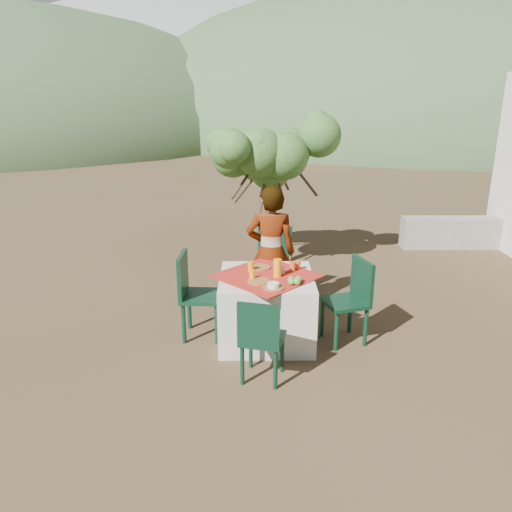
{
  "coord_description": "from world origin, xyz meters",
  "views": [
    {
      "loc": [
        -0.35,
        -5.2,
        2.66
      ],
      "look_at": [
        -0.33,
        0.3,
        0.85
      ],
      "focal_mm": 35.0,
      "sensor_mm": 36.0,
      "label": 1
    }
  ],
  "objects_px": {
    "chair_near": "(261,337)",
    "chair_left": "(194,291)",
    "shrub_tree": "(275,162)",
    "juice_pitcher": "(278,268)",
    "chair_far": "(272,260)",
    "table": "(266,307)",
    "chair_right": "(352,297)",
    "person": "(271,252)"
  },
  "relations": [
    {
      "from": "chair_near",
      "to": "chair_left",
      "type": "relative_size",
      "value": 0.87
    },
    {
      "from": "shrub_tree",
      "to": "chair_left",
      "type": "bearing_deg",
      "value": -112.16
    },
    {
      "from": "juice_pitcher",
      "to": "chair_far",
      "type": "bearing_deg",
      "value": 90.84
    },
    {
      "from": "chair_far",
      "to": "chair_left",
      "type": "xyz_separation_m",
      "value": [
        -0.91,
        -1.08,
        -0.01
      ]
    },
    {
      "from": "table",
      "to": "chair_near",
      "type": "height_order",
      "value": "chair_near"
    },
    {
      "from": "chair_far",
      "to": "juice_pitcher",
      "type": "xyz_separation_m",
      "value": [
        0.02,
        -1.19,
        0.31
      ]
    },
    {
      "from": "chair_right",
      "to": "person",
      "type": "height_order",
      "value": "person"
    },
    {
      "from": "shrub_tree",
      "to": "juice_pitcher",
      "type": "bearing_deg",
      "value": -91.24
    },
    {
      "from": "chair_far",
      "to": "shrub_tree",
      "type": "distance_m",
      "value": 1.72
    },
    {
      "from": "chair_near",
      "to": "chair_right",
      "type": "distance_m",
      "value": 1.32
    },
    {
      "from": "table",
      "to": "chair_near",
      "type": "distance_m",
      "value": 0.91
    },
    {
      "from": "table",
      "to": "chair_near",
      "type": "relative_size",
      "value": 1.51
    },
    {
      "from": "chair_far",
      "to": "table",
      "type": "bearing_deg",
      "value": -76.06
    },
    {
      "from": "person",
      "to": "juice_pitcher",
      "type": "xyz_separation_m",
      "value": [
        0.05,
        -0.68,
        0.04
      ]
    },
    {
      "from": "person",
      "to": "shrub_tree",
      "type": "distance_m",
      "value": 2.01
    },
    {
      "from": "person",
      "to": "chair_near",
      "type": "bearing_deg",
      "value": 88.81
    },
    {
      "from": "chair_near",
      "to": "chair_right",
      "type": "xyz_separation_m",
      "value": [
        1.01,
        0.86,
        0.05
      ]
    },
    {
      "from": "chair_far",
      "to": "juice_pitcher",
      "type": "distance_m",
      "value": 1.23
    },
    {
      "from": "chair_far",
      "to": "chair_left",
      "type": "height_order",
      "value": "chair_far"
    },
    {
      "from": "table",
      "to": "chair_far",
      "type": "height_order",
      "value": "chair_far"
    },
    {
      "from": "shrub_tree",
      "to": "chair_right",
      "type": "bearing_deg",
      "value": -73.06
    },
    {
      "from": "shrub_tree",
      "to": "juice_pitcher",
      "type": "distance_m",
      "value": 2.63
    },
    {
      "from": "chair_near",
      "to": "shrub_tree",
      "type": "distance_m",
      "value": 3.58
    },
    {
      "from": "chair_left",
      "to": "shrub_tree",
      "type": "bearing_deg",
      "value": -19.68
    },
    {
      "from": "table",
      "to": "chair_left",
      "type": "height_order",
      "value": "chair_left"
    },
    {
      "from": "table",
      "to": "chair_near",
      "type": "bearing_deg",
      "value": -94.56
    },
    {
      "from": "shrub_tree",
      "to": "juice_pitcher",
      "type": "xyz_separation_m",
      "value": [
        -0.05,
        -2.51,
        -0.8
      ]
    },
    {
      "from": "person",
      "to": "juice_pitcher",
      "type": "distance_m",
      "value": 0.69
    },
    {
      "from": "chair_left",
      "to": "shrub_tree",
      "type": "xyz_separation_m",
      "value": [
        0.98,
        2.4,
        1.11
      ]
    },
    {
      "from": "chair_far",
      "to": "chair_right",
      "type": "xyz_separation_m",
      "value": [
        0.84,
        -1.19,
        -0.03
      ]
    },
    {
      "from": "chair_near",
      "to": "chair_right",
      "type": "height_order",
      "value": "chair_right"
    },
    {
      "from": "chair_right",
      "to": "shrub_tree",
      "type": "height_order",
      "value": "shrub_tree"
    },
    {
      "from": "chair_near",
      "to": "juice_pitcher",
      "type": "height_order",
      "value": "juice_pitcher"
    },
    {
      "from": "chair_far",
      "to": "shrub_tree",
      "type": "relative_size",
      "value": 0.47
    },
    {
      "from": "chair_near",
      "to": "chair_left",
      "type": "bearing_deg",
      "value": -38.74
    },
    {
      "from": "chair_far",
      "to": "chair_near",
      "type": "xyz_separation_m",
      "value": [
        -0.17,
        -2.05,
        -0.08
      ]
    },
    {
      "from": "chair_right",
      "to": "shrub_tree",
      "type": "relative_size",
      "value": 0.45
    },
    {
      "from": "table",
      "to": "chair_near",
      "type": "xyz_separation_m",
      "value": [
        -0.07,
        -0.9,
        0.1
      ]
    },
    {
      "from": "chair_far",
      "to": "juice_pitcher",
      "type": "bearing_deg",
      "value": -70.3
    },
    {
      "from": "chair_far",
      "to": "shrub_tree",
      "type": "xyz_separation_m",
      "value": [
        0.07,
        1.32,
        1.11
      ]
    },
    {
      "from": "person",
      "to": "chair_left",
      "type": "bearing_deg",
      "value": 37.38
    },
    {
      "from": "chair_far",
      "to": "chair_left",
      "type": "bearing_deg",
      "value": -111.05
    }
  ]
}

